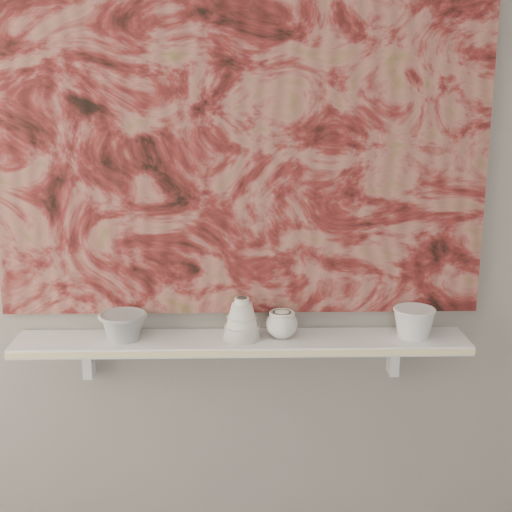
{
  "coord_description": "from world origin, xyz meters",
  "views": [
    {
      "loc": [
        -0.0,
        -0.57,
        1.71
      ],
      "look_at": [
        0.04,
        1.49,
        1.2
      ],
      "focal_mm": 50.0,
      "sensor_mm": 36.0,
      "label": 1
    }
  ],
  "objects_px": {
    "shelf": "(241,343)",
    "bowl_white": "(414,322)",
    "bowl_grey": "(123,326)",
    "cup_cream": "(282,324)",
    "painting": "(240,137)",
    "bell_vessel": "(242,318)"
  },
  "relations": [
    {
      "from": "shelf",
      "to": "bowl_white",
      "type": "relative_size",
      "value": 10.7
    },
    {
      "from": "shelf",
      "to": "bowl_grey",
      "type": "xyz_separation_m",
      "value": [
        -0.36,
        0.0,
        0.06
      ]
    },
    {
      "from": "bowl_grey",
      "to": "cup_cream",
      "type": "height_order",
      "value": "cup_cream"
    },
    {
      "from": "painting",
      "to": "bell_vessel",
      "type": "relative_size",
      "value": 11.44
    },
    {
      "from": "bowl_grey",
      "to": "cup_cream",
      "type": "distance_m",
      "value": 0.49
    },
    {
      "from": "shelf",
      "to": "painting",
      "type": "xyz_separation_m",
      "value": [
        0.0,
        0.08,
        0.62
      ]
    },
    {
      "from": "shelf",
      "to": "bowl_grey",
      "type": "height_order",
      "value": "bowl_grey"
    },
    {
      "from": "cup_cream",
      "to": "bell_vessel",
      "type": "height_order",
      "value": "bell_vessel"
    },
    {
      "from": "painting",
      "to": "bowl_grey",
      "type": "relative_size",
      "value": 10.02
    },
    {
      "from": "cup_cream",
      "to": "shelf",
      "type": "bearing_deg",
      "value": 180.0
    },
    {
      "from": "cup_cream",
      "to": "bowl_white",
      "type": "relative_size",
      "value": 0.75
    },
    {
      "from": "painting",
      "to": "bowl_white",
      "type": "height_order",
      "value": "painting"
    },
    {
      "from": "shelf",
      "to": "bowl_grey",
      "type": "distance_m",
      "value": 0.37
    },
    {
      "from": "painting",
      "to": "bowl_grey",
      "type": "xyz_separation_m",
      "value": [
        -0.36,
        -0.08,
        -0.57
      ]
    },
    {
      "from": "shelf",
      "to": "cup_cream",
      "type": "height_order",
      "value": "cup_cream"
    },
    {
      "from": "shelf",
      "to": "bell_vessel",
      "type": "height_order",
      "value": "bell_vessel"
    },
    {
      "from": "painting",
      "to": "bowl_white",
      "type": "xyz_separation_m",
      "value": [
        0.53,
        -0.08,
        -0.56
      ]
    },
    {
      "from": "cup_cream",
      "to": "bell_vessel",
      "type": "distance_m",
      "value": 0.13
    },
    {
      "from": "shelf",
      "to": "bowl_white",
      "type": "bearing_deg",
      "value": 0.0
    },
    {
      "from": "cup_cream",
      "to": "bell_vessel",
      "type": "bearing_deg",
      "value": 180.0
    },
    {
      "from": "bowl_grey",
      "to": "cup_cream",
      "type": "bearing_deg",
      "value": 0.0
    },
    {
      "from": "shelf",
      "to": "painting",
      "type": "distance_m",
      "value": 0.63
    }
  ]
}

